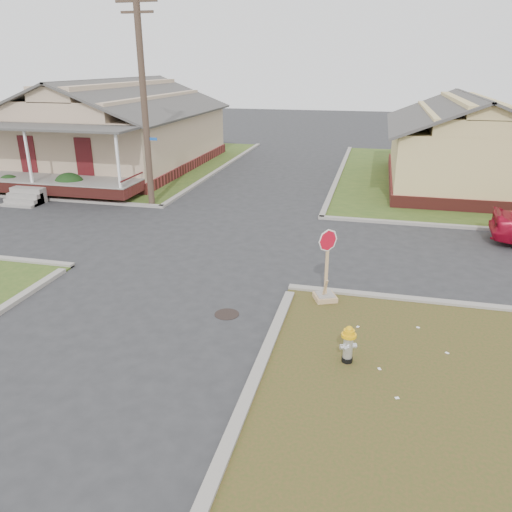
# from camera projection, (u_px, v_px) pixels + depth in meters

# --- Properties ---
(ground) EXTENTS (120.00, 120.00, 0.00)m
(ground) POSITION_uv_depth(u_px,v_px,m) (156.00, 297.00, 13.88)
(ground) COLOR #2A2A2C
(ground) RESTS_ON ground
(verge_far_left) EXTENTS (19.00, 19.00, 0.05)m
(verge_far_left) POSITION_uv_depth(u_px,v_px,m) (87.00, 161.00, 33.02)
(verge_far_left) COLOR #344E1C
(verge_far_left) RESTS_ON ground
(curbs) EXTENTS (80.00, 40.00, 0.12)m
(curbs) POSITION_uv_depth(u_px,v_px,m) (213.00, 240.00, 18.41)
(curbs) COLOR gray
(curbs) RESTS_ON ground
(manhole) EXTENTS (0.64, 0.64, 0.01)m
(manhole) POSITION_uv_depth(u_px,v_px,m) (227.00, 314.00, 12.94)
(manhole) COLOR black
(manhole) RESTS_ON ground
(corner_house) EXTENTS (10.10, 15.50, 5.30)m
(corner_house) POSITION_uv_depth(u_px,v_px,m) (115.00, 130.00, 30.36)
(corner_house) COLOR maroon
(corner_house) RESTS_ON ground
(side_house_yellow) EXTENTS (7.60, 11.60, 4.70)m
(side_house_yellow) POSITION_uv_depth(u_px,v_px,m) (464.00, 144.00, 25.85)
(side_house_yellow) COLOR maroon
(side_house_yellow) RESTS_ON ground
(utility_pole) EXTENTS (1.80, 0.28, 9.00)m
(utility_pole) POSITION_uv_depth(u_px,v_px,m) (144.00, 99.00, 21.17)
(utility_pole) COLOR #433127
(utility_pole) RESTS_ON ground
(fire_hydrant) EXTENTS (0.32, 0.32, 0.87)m
(fire_hydrant) POSITION_uv_depth(u_px,v_px,m) (348.00, 342.00, 10.64)
(fire_hydrant) COLOR black
(fire_hydrant) RESTS_ON ground
(stop_sign) EXTENTS (0.58, 0.56, 2.03)m
(stop_sign) POSITION_uv_depth(u_px,v_px,m) (326.00, 285.00, 13.48)
(stop_sign) COLOR tan
(stop_sign) RESTS_ON ground
(hedge_left) EXTENTS (1.27, 1.04, 0.97)m
(hedge_left) POSITION_uv_depth(u_px,v_px,m) (10.00, 183.00, 24.62)
(hedge_left) COLOR #173413
(hedge_left) RESTS_ON verge_far_left
(hedge_right) EXTENTS (1.48, 1.21, 1.13)m
(hedge_right) POSITION_uv_depth(u_px,v_px,m) (70.00, 185.00, 23.99)
(hedge_right) COLOR #173413
(hedge_right) RESTS_ON verge_far_left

